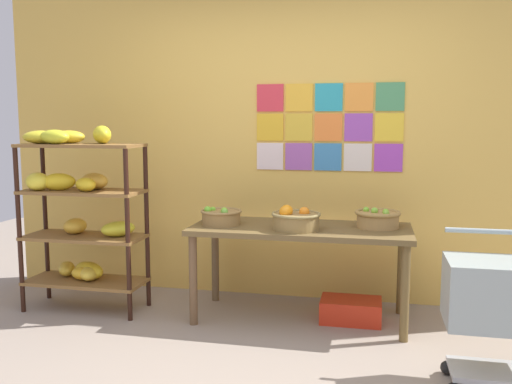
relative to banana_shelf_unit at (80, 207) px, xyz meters
name	(u,v)px	position (x,y,z in m)	size (l,w,h in m)	color
back_wall_with_art	(291,125)	(1.56, 0.69, 0.64)	(5.05, 0.07, 2.91)	#E6B750
banana_shelf_unit	(80,207)	(0.00, 0.00, 0.00)	(0.94, 0.46, 1.45)	black
display_table	(301,238)	(1.72, 0.13, -0.20)	(1.61, 0.69, 0.71)	brown
fruit_basket_back_right	(295,220)	(1.70, 0.00, -0.04)	(0.35, 0.35, 0.18)	olive
fruit_basket_right	(221,216)	(1.12, 0.09, -0.05)	(0.31, 0.31, 0.14)	olive
fruit_basket_back_left	(378,218)	(2.28, 0.22, -0.04)	(0.33, 0.33, 0.15)	#AB8349
produce_crate_under_table	(351,310)	(2.10, 0.15, -0.74)	(0.45, 0.28, 0.17)	red
shopping_cart	(500,300)	(2.93, -0.74, -0.31)	(0.57, 0.42, 0.86)	black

